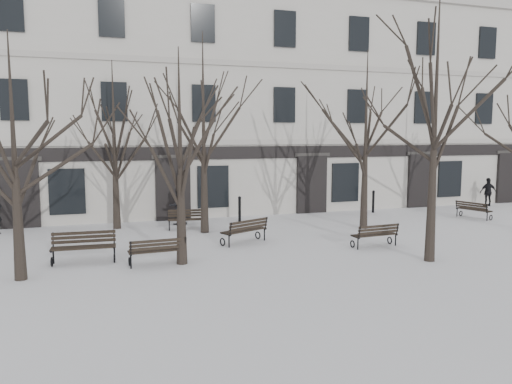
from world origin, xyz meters
name	(u,v)px	position (x,y,z in m)	size (l,w,h in m)	color
ground	(313,253)	(0.00, 0.00, 0.00)	(100.00, 100.00, 0.00)	silver
building	(220,107)	(0.00, 12.96, 5.52)	(40.40, 10.20, 11.40)	#BDB7AF
tree_0	(13,127)	(-8.94, -0.39, 4.18)	(4.68, 4.68, 6.69)	black
tree_1	(180,131)	(-4.44, -0.06, 4.09)	(4.58, 4.58, 6.55)	black
tree_2	(436,94)	(3.06, -2.10, 5.18)	(5.80, 5.80, 8.29)	black
tree_4	(114,125)	(-6.10, 6.56, 4.37)	(4.90, 4.90, 6.99)	black
tree_5	(203,109)	(-2.73, 4.58, 4.97)	(5.57, 5.57, 7.96)	black
tree_6	(366,118)	(3.89, 3.40, 4.63)	(5.19, 5.19, 7.41)	black
bench_0	(84,246)	(-7.32, 1.01, 0.53)	(1.95, 0.79, 0.97)	black
bench_1	(157,250)	(-5.18, -0.02, 0.47)	(1.75, 0.73, 0.86)	black
bench_2	(375,234)	(2.46, 0.12, 0.46)	(1.72, 0.74, 0.85)	black
bench_3	(188,219)	(-3.26, 5.47, 0.45)	(1.71, 0.82, 0.83)	black
bench_4	(245,230)	(-1.76, 2.11, 0.50)	(1.91, 1.36, 0.92)	black
bench_5	(473,209)	(10.10, 4.00, 0.44)	(1.04, 1.70, 0.81)	black
bollard_a	(240,208)	(-0.66, 6.66, 0.62)	(0.15, 0.15, 1.16)	black
bollard_b	(373,201)	(6.53, 7.02, 0.61)	(0.15, 0.15, 1.15)	black
pedestrian_b	(179,225)	(-3.47, 6.69, 0.00)	(0.81, 0.63, 1.66)	black
pedestrian_c	(487,206)	(13.83, 7.11, 0.00)	(0.92, 0.38, 1.58)	black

